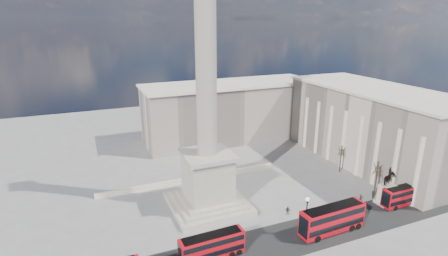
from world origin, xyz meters
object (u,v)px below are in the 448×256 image
at_px(pedestrian_walking, 360,198).
at_px(pedestrian_standing, 372,195).
at_px(nelsons_column, 207,142).
at_px(victorian_lamp, 306,214).
at_px(red_bus_c, 333,219).
at_px(pedestrian_crossing, 288,211).
at_px(red_bus_d, 405,195).
at_px(equestrian_statue, 387,191).
at_px(red_bus_b, 212,246).

relative_size(pedestrian_walking, pedestrian_standing, 1.00).
relative_size(nelsons_column, victorian_lamp, 6.77).
relative_size(nelsons_column, red_bus_c, 4.19).
height_order(pedestrian_standing, pedestrian_crossing, pedestrian_crossing).
relative_size(red_bus_d, equestrian_statue, 1.28).
bearing_deg(pedestrian_walking, red_bus_c, -163.99).
height_order(red_bus_c, victorian_lamp, victorian_lamp).
bearing_deg(red_bus_b, nelsons_column, 70.74).
bearing_deg(pedestrian_standing, equestrian_statue, 74.88).
distance_m(victorian_lamp, pedestrian_standing, 21.26).
bearing_deg(pedestrian_walking, equestrian_statue, -41.89).
xyz_separation_m(equestrian_statue, pedestrian_standing, (-0.88, 2.51, -1.83)).
bearing_deg(pedestrian_walking, pedestrian_standing, -9.32).
distance_m(nelsons_column, pedestrian_standing, 34.89).
height_order(nelsons_column, pedestrian_standing, nelsons_column).
bearing_deg(nelsons_column, pedestrian_standing, -17.73).
bearing_deg(pedestrian_walking, victorian_lamp, -172.56).
xyz_separation_m(nelsons_column, red_bus_b, (-4.70, -14.71, -10.81)).
bearing_deg(victorian_lamp, pedestrian_crossing, 80.16).
distance_m(red_bus_b, equestrian_statue, 36.81).
relative_size(nelsons_column, red_bus_b, 5.01).
bearing_deg(pedestrian_crossing, red_bus_d, -153.84).
bearing_deg(red_bus_b, pedestrian_crossing, 17.79).
bearing_deg(pedestrian_crossing, red_bus_c, 157.19).
xyz_separation_m(red_bus_b, red_bus_c, (20.82, -1.46, 0.40)).
distance_m(nelsons_column, pedestrian_crossing, 19.28).
relative_size(equestrian_statue, pedestrian_standing, 4.86).
bearing_deg(victorian_lamp, equestrian_statue, 8.94).
distance_m(victorian_lamp, equestrian_statue, 21.35).
height_order(equestrian_statue, pedestrian_walking, equestrian_statue).
relative_size(equestrian_statue, pedestrian_crossing, 4.37).
distance_m(equestrian_statue, pedestrian_standing, 3.23).
distance_m(red_bus_c, pedestrian_crossing, 8.51).
distance_m(red_bus_d, pedestrian_standing, 5.80).
bearing_deg(red_bus_c, nelsons_column, 132.77).
xyz_separation_m(red_bus_b, pedestrian_walking, (32.69, 4.64, -1.32)).
bearing_deg(pedestrian_standing, pedestrian_walking, -32.58).
distance_m(nelsons_column, red_bus_c, 25.08).
relative_size(victorian_lamp, pedestrian_standing, 4.70).
xyz_separation_m(victorian_lamp, pedestrian_walking, (16.96, 5.71, -3.55)).
distance_m(red_bus_b, red_bus_d, 39.65).
distance_m(equestrian_statue, pedestrian_crossing, 20.22).
bearing_deg(red_bus_d, red_bus_c, -173.63).
xyz_separation_m(red_bus_b, pedestrian_standing, (35.86, 4.74, -1.32)).
bearing_deg(pedestrian_standing, nelsons_column, -52.18).
bearing_deg(red_bus_c, pedestrian_crossing, 115.53).
height_order(victorian_lamp, equestrian_statue, equestrian_statue).
height_order(red_bus_c, pedestrian_crossing, red_bus_c).
bearing_deg(red_bus_c, red_bus_b, 173.85).
xyz_separation_m(nelsons_column, red_bus_c, (16.11, -16.16, -10.41)).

